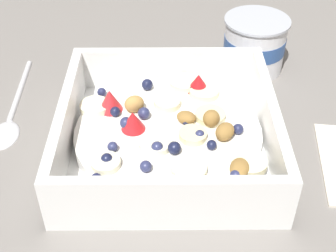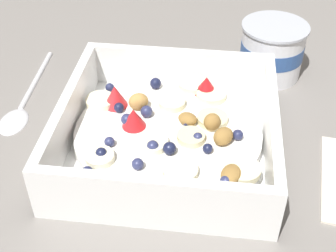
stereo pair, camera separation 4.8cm
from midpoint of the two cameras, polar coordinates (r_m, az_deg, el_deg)
ground_plane at (r=0.49m, az=-0.56°, el=-3.29°), size 2.40×2.40×0.00m
fruit_bowl at (r=0.49m, az=-2.80°, el=-1.05°), size 0.22×0.22×0.06m
spoon at (r=0.57m, az=-21.03°, el=0.88°), size 0.03×0.17×0.01m
yogurt_cup at (r=0.61m, az=8.23°, el=9.76°), size 0.08×0.08×0.07m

